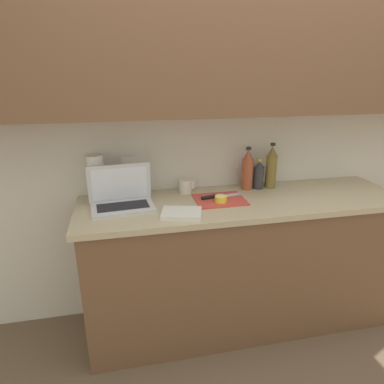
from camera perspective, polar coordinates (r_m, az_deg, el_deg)
ground_plane at (r=2.62m, az=7.55°, el=-20.23°), size 12.00×12.00×0.00m
wall_back at (r=2.23m, az=7.46°, el=16.52°), size 5.20×0.38×2.60m
counter_unit at (r=2.36m, az=8.52°, el=-11.32°), size 2.04×0.59×0.91m
laptop at (r=2.04m, az=-11.65°, el=-0.92°), size 0.38×0.26×0.24m
cutting_board at (r=2.13m, az=4.67°, el=-1.28°), size 0.31×0.25×0.01m
knife at (r=2.14m, az=3.84°, el=-0.76°), size 0.28×0.09×0.02m
lemon_half_cut at (r=2.08m, az=4.81°, el=-1.12°), size 0.07×0.07×0.04m
bottle_green_soda at (r=2.38m, az=13.06°, el=4.04°), size 0.07×0.07×0.31m
bottle_oil_tall at (r=2.36m, az=11.04°, el=2.80°), size 0.07×0.07×0.21m
bottle_water_clear at (r=2.32m, az=9.22°, el=3.63°), size 0.08×0.08×0.29m
measuring_cup at (r=2.24m, az=-1.13°, el=0.99°), size 0.10×0.08×0.09m
paper_towel_roll at (r=2.19m, az=-15.64°, el=2.38°), size 0.10×0.10×0.28m
dish_towel at (r=1.91m, az=-1.74°, el=-3.54°), size 0.25×0.21×0.02m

